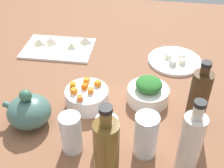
% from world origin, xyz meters
% --- Properties ---
extents(tabletop, '(1.90, 1.90, 0.03)m').
position_xyz_m(tabletop, '(0.00, 0.00, 0.01)').
color(tabletop, brown).
rests_on(tabletop, ground).
extents(cutting_board, '(0.32, 0.22, 0.01)m').
position_xyz_m(cutting_board, '(0.30, -0.29, 0.03)').
color(cutting_board, white).
rests_on(cutting_board, tabletop).
extents(plate_tofu, '(0.23, 0.23, 0.01)m').
position_xyz_m(plate_tofu, '(-0.23, -0.26, 0.04)').
color(plate_tofu, white).
rests_on(plate_tofu, tabletop).
extents(bowl_greens, '(0.15, 0.15, 0.06)m').
position_xyz_m(bowl_greens, '(-0.13, 0.01, 0.06)').
color(bowl_greens, white).
rests_on(bowl_greens, tabletop).
extents(bowl_carrots, '(0.15, 0.15, 0.06)m').
position_xyz_m(bowl_carrots, '(0.08, 0.07, 0.06)').
color(bowl_carrots, white).
rests_on(bowl_carrots, tabletop).
extents(teapot, '(0.16, 0.14, 0.14)m').
position_xyz_m(teapot, '(0.24, 0.19, 0.08)').
color(teapot, '#43695F').
rests_on(teapot, tabletop).
extents(bottle_0, '(0.06, 0.06, 0.25)m').
position_xyz_m(bottle_0, '(-0.29, 0.11, 0.14)').
color(bottle_0, '#432A16').
rests_on(bottle_0, tabletop).
extents(bottle_1, '(0.06, 0.06, 0.25)m').
position_xyz_m(bottle_1, '(-0.26, 0.29, 0.13)').
color(bottle_1, beige).
rests_on(bottle_1, tabletop).
extents(bottle_2, '(0.06, 0.06, 0.28)m').
position_xyz_m(bottle_2, '(-0.05, 0.37, 0.15)').
color(bottle_2, brown).
rests_on(bottle_2, tabletop).
extents(drinking_glass_0, '(0.07, 0.07, 0.10)m').
position_xyz_m(drinking_glass_0, '(-0.02, 0.23, 0.08)').
color(drinking_glass_0, white).
rests_on(drinking_glass_0, tabletop).
extents(drinking_glass_1, '(0.07, 0.07, 0.14)m').
position_xyz_m(drinking_glass_1, '(-0.14, 0.25, 0.10)').
color(drinking_glass_1, white).
rests_on(drinking_glass_1, tabletop).
extents(drinking_glass_2, '(0.06, 0.06, 0.13)m').
position_xyz_m(drinking_glass_2, '(0.08, 0.27, 0.10)').
color(drinking_glass_2, white).
rests_on(drinking_glass_2, tabletop).
extents(carrot_cube_0, '(0.02, 0.02, 0.02)m').
position_xyz_m(carrot_cube_0, '(0.09, 0.02, 0.10)').
color(carrot_cube_0, orange).
rests_on(carrot_cube_0, bowl_carrots).
extents(carrot_cube_1, '(0.02, 0.02, 0.02)m').
position_xyz_m(carrot_cube_1, '(0.06, 0.08, 0.10)').
color(carrot_cube_1, orange).
rests_on(carrot_cube_1, bowl_carrots).
extents(carrot_cube_2, '(0.02, 0.02, 0.02)m').
position_xyz_m(carrot_cube_2, '(0.13, 0.06, 0.10)').
color(carrot_cube_2, orange).
rests_on(carrot_cube_2, bowl_carrots).
extents(carrot_cube_3, '(0.02, 0.02, 0.02)m').
position_xyz_m(carrot_cube_3, '(0.05, 0.03, 0.10)').
color(carrot_cube_3, orange).
rests_on(carrot_cube_3, bowl_carrots).
extents(carrot_cube_4, '(0.02, 0.02, 0.02)m').
position_xyz_m(carrot_cube_4, '(0.12, 0.09, 0.10)').
color(carrot_cube_4, orange).
rests_on(carrot_cube_4, bowl_carrots).
extents(carrot_cube_5, '(0.02, 0.02, 0.02)m').
position_xyz_m(carrot_cube_5, '(0.09, 0.06, 0.10)').
color(carrot_cube_5, orange).
rests_on(carrot_cube_5, bowl_carrots).
extents(carrot_cube_6, '(0.02, 0.02, 0.02)m').
position_xyz_m(carrot_cube_6, '(0.09, 0.12, 0.10)').
color(carrot_cube_6, orange).
rests_on(carrot_cube_6, bowl_carrots).
extents(chopped_greens_mound, '(0.11, 0.11, 0.04)m').
position_xyz_m(chopped_greens_mound, '(-0.13, 0.01, 0.11)').
color(chopped_greens_mound, '#2C712B').
rests_on(chopped_greens_mound, bowl_greens).
extents(tofu_cube_0, '(0.03, 0.03, 0.02)m').
position_xyz_m(tofu_cube_0, '(-0.20, -0.27, 0.05)').
color(tofu_cube_0, white).
rests_on(tofu_cube_0, plate_tofu).
extents(tofu_cube_1, '(0.03, 0.03, 0.02)m').
position_xyz_m(tofu_cube_1, '(-0.26, -0.28, 0.05)').
color(tofu_cube_1, white).
rests_on(tofu_cube_1, plate_tofu).
extents(tofu_cube_2, '(0.03, 0.03, 0.02)m').
position_xyz_m(tofu_cube_2, '(-0.26, -0.24, 0.05)').
color(tofu_cube_2, '#F2E9CA').
rests_on(tofu_cube_2, plate_tofu).
extents(tofu_cube_3, '(0.03, 0.03, 0.02)m').
position_xyz_m(tofu_cube_3, '(-0.22, -0.22, 0.05)').
color(tofu_cube_3, white).
rests_on(tofu_cube_3, plate_tofu).
extents(dumpling_0, '(0.06, 0.06, 0.02)m').
position_xyz_m(dumpling_0, '(0.23, -0.29, 0.05)').
color(dumpling_0, beige).
rests_on(dumpling_0, cutting_board).
extents(dumpling_1, '(0.05, 0.05, 0.03)m').
position_xyz_m(dumpling_1, '(0.34, -0.31, 0.06)').
color(dumpling_1, beige).
rests_on(dumpling_1, cutting_board).
extents(dumpling_2, '(0.07, 0.06, 0.03)m').
position_xyz_m(dumpling_2, '(0.39, -0.30, 0.05)').
color(dumpling_2, beige).
rests_on(dumpling_2, cutting_board).
extents(dumpling_3, '(0.05, 0.05, 0.03)m').
position_xyz_m(dumpling_3, '(0.18, -0.34, 0.06)').
color(dumpling_3, beige).
rests_on(dumpling_3, cutting_board).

